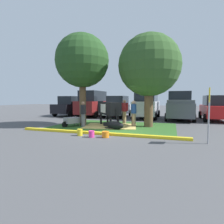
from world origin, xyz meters
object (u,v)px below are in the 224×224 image
at_px(wheelbarrow, 72,121).
at_px(bucket_pink, 91,134).
at_px(person_visitor_near, 124,111).
at_px(shade_tree_left, 82,61).
at_px(cow_holstein, 108,108).
at_px(hatchback_white, 118,107).
at_px(bucket_yellow, 80,132).
at_px(suv_dark_grey, 93,104).
at_px(parking_sign, 209,105).
at_px(sedan_blue, 70,106).
at_px(calf_lying, 114,125).
at_px(person_handler, 134,113).
at_px(sedan_red, 215,108).
at_px(bucket_orange, 105,134).
at_px(person_visitor_far, 83,113).
at_px(shade_tree_right, 149,66).
at_px(suv_black, 147,104).
at_px(pickup_truck_maroon, 179,106).

bearing_deg(wheelbarrow, bucket_pink, -44.78).
relative_size(wheelbarrow, bucket_pink, 5.11).
height_order(person_visitor_near, bucket_pink, person_visitor_near).
bearing_deg(bucket_pink, shade_tree_left, 123.00).
height_order(cow_holstein, hatchback_white, hatchback_white).
height_order(bucket_yellow, hatchback_white, hatchback_white).
bearing_deg(suv_dark_grey, parking_sign, -44.84).
height_order(sedan_blue, suv_dark_grey, suv_dark_grey).
height_order(sedan_blue, hatchback_white, same).
distance_m(person_visitor_near, sedan_blue, 8.22).
xyz_separation_m(calf_lying, bucket_pink, (-0.34, -2.37, -0.08)).
distance_m(parking_sign, bucket_yellow, 5.67).
xyz_separation_m(person_handler, sedan_blue, (-7.90, 5.55, 0.10)).
height_order(person_visitor_near, suv_dark_grey, suv_dark_grey).
height_order(hatchback_white, sedan_red, same).
distance_m(bucket_yellow, bucket_orange, 1.30).
xyz_separation_m(shade_tree_left, hatchback_white, (0.66, 5.93, -3.21)).
bearing_deg(suv_dark_grey, person_visitor_far, -70.75).
bearing_deg(cow_holstein, bucket_orange, -72.51).
relative_size(person_visitor_near, bucket_pink, 5.63).
xyz_separation_m(shade_tree_right, bucket_yellow, (-2.76, -3.76, -3.60)).
bearing_deg(sedan_red, shade_tree_right, -132.59).
height_order(calf_lying, person_visitor_far, person_visitor_far).
relative_size(calf_lying, parking_sign, 0.61).
distance_m(cow_holstein, suv_black, 5.76).
xyz_separation_m(sedan_blue, hatchback_white, (5.21, -0.01, 0.00)).
relative_size(shade_tree_left, bucket_orange, 17.45).
xyz_separation_m(shade_tree_left, sedan_red, (8.91, 5.68, -3.21)).
xyz_separation_m(bucket_yellow, bucket_orange, (1.30, -0.00, -0.02)).
relative_size(calf_lying, hatchback_white, 0.30).
bearing_deg(hatchback_white, sedan_red, -1.71).
xyz_separation_m(shade_tree_right, bucket_orange, (-1.46, -3.77, -3.62)).
height_order(person_handler, wheelbarrow, person_handler).
bearing_deg(bucket_yellow, person_visitor_far, 113.84).
height_order(person_handler, bucket_pink, person_handler).
xyz_separation_m(person_visitor_far, wheelbarrow, (-0.77, -0.10, -0.46)).
height_order(shade_tree_right, sedan_red, shade_tree_right).
bearing_deg(shade_tree_right, parking_sign, -52.71).
height_order(cow_holstein, bucket_pink, cow_holstein).
xyz_separation_m(cow_holstein, hatchback_white, (-1.03, 5.63, -0.14)).
height_order(sedan_blue, suv_black, suv_black).
relative_size(person_visitor_far, hatchback_white, 0.36).
bearing_deg(sedan_red, pickup_truck_maroon, 179.16).
distance_m(bucket_yellow, bucket_pink, 0.69).
relative_size(suv_black, sedan_red, 1.05).
bearing_deg(bucket_yellow, hatchback_white, 95.17).
bearing_deg(bucket_pink, parking_sign, 3.80).
height_order(calf_lying, sedan_blue, sedan_blue).
xyz_separation_m(person_visitor_near, hatchback_white, (-1.77, 4.33, 0.07)).
xyz_separation_m(shade_tree_left, suv_dark_grey, (-1.89, 5.82, -2.92)).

